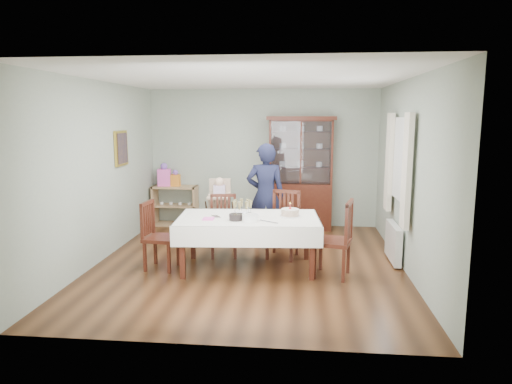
# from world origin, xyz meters

# --- Properties ---
(floor) EXTENTS (5.00, 5.00, 0.00)m
(floor) POSITION_xyz_m (0.00, 0.00, 0.00)
(floor) COLOR #593319
(floor) RESTS_ON ground
(room_shell) EXTENTS (5.00, 5.00, 5.00)m
(room_shell) POSITION_xyz_m (0.00, 0.53, 1.70)
(room_shell) COLOR #9EAA99
(room_shell) RESTS_ON floor
(dining_table) EXTENTS (2.08, 1.29, 0.76)m
(dining_table) POSITION_xyz_m (0.02, -0.23, 0.38)
(dining_table) COLOR #441F11
(dining_table) RESTS_ON floor
(china_cabinet) EXTENTS (1.30, 0.48, 2.18)m
(china_cabinet) POSITION_xyz_m (0.75, 2.26, 1.12)
(china_cabinet) COLOR #441F11
(china_cabinet) RESTS_ON floor
(sideboard) EXTENTS (0.90, 0.38, 0.80)m
(sideboard) POSITION_xyz_m (-1.75, 2.28, 0.40)
(sideboard) COLOR tan
(sideboard) RESTS_ON floor
(picture_frame) EXTENTS (0.04, 0.48, 0.58)m
(picture_frame) POSITION_xyz_m (-2.22, 0.80, 1.65)
(picture_frame) COLOR gold
(picture_frame) RESTS_ON room_shell
(window) EXTENTS (0.04, 1.02, 1.22)m
(window) POSITION_xyz_m (2.22, 0.30, 1.55)
(window) COLOR white
(window) RESTS_ON room_shell
(curtain_left) EXTENTS (0.07, 0.30, 1.55)m
(curtain_left) POSITION_xyz_m (2.16, -0.32, 1.45)
(curtain_left) COLOR silver
(curtain_left) RESTS_ON room_shell
(curtain_right) EXTENTS (0.07, 0.30, 1.55)m
(curtain_right) POSITION_xyz_m (2.16, 0.92, 1.45)
(curtain_right) COLOR silver
(curtain_right) RESTS_ON room_shell
(radiator) EXTENTS (0.10, 0.80, 0.55)m
(radiator) POSITION_xyz_m (2.16, 0.30, 0.30)
(radiator) COLOR white
(radiator) RESTS_ON floor
(chair_far_left) EXTENTS (0.50, 0.50, 0.95)m
(chair_far_left) POSITION_xyz_m (-0.44, 0.36, 0.28)
(chair_far_left) COLOR #441F11
(chair_far_left) RESTS_ON floor
(chair_far_right) EXTENTS (0.55, 0.55, 1.03)m
(chair_far_right) POSITION_xyz_m (0.49, 0.36, 0.31)
(chair_far_right) COLOR #441F11
(chair_far_right) RESTS_ON floor
(chair_end_left) EXTENTS (0.48, 0.48, 0.98)m
(chair_end_left) POSITION_xyz_m (-1.24, -0.35, 0.29)
(chair_end_left) COLOR #441F11
(chair_end_left) RESTS_ON floor
(chair_end_right) EXTENTS (0.58, 0.58, 1.06)m
(chair_end_right) POSITION_xyz_m (1.22, -0.43, 0.32)
(chair_end_right) COLOR #441F11
(chair_end_right) RESTS_ON floor
(woman) EXTENTS (0.66, 0.46, 1.74)m
(woman) POSITION_xyz_m (0.18, 0.91, 0.87)
(woman) COLOR black
(woman) RESTS_ON floor
(high_chair) EXTENTS (0.55, 0.55, 1.13)m
(high_chair) POSITION_xyz_m (-0.64, 1.17, 0.44)
(high_chair) COLOR black
(high_chair) RESTS_ON floor
(champagne_tray) EXTENTS (0.39, 0.39, 0.24)m
(champagne_tray) POSITION_xyz_m (-0.07, -0.19, 0.83)
(champagne_tray) COLOR silver
(champagne_tray) RESTS_ON dining_table
(birthday_cake) EXTENTS (0.29, 0.29, 0.20)m
(birthday_cake) POSITION_xyz_m (0.61, -0.14, 0.81)
(birthday_cake) COLOR white
(birthday_cake) RESTS_ON dining_table
(plate_stack_dark) EXTENTS (0.19, 0.19, 0.09)m
(plate_stack_dark) POSITION_xyz_m (-0.13, -0.44, 0.80)
(plate_stack_dark) COLOR black
(plate_stack_dark) RESTS_ON dining_table
(plate_stack_white) EXTENTS (0.24, 0.24, 0.10)m
(plate_stack_white) POSITION_xyz_m (0.08, -0.50, 0.81)
(plate_stack_white) COLOR white
(plate_stack_white) RESTS_ON dining_table
(napkin_stack) EXTENTS (0.15, 0.15, 0.02)m
(napkin_stack) POSITION_xyz_m (-0.51, -0.44, 0.77)
(napkin_stack) COLOR #FF5DC9
(napkin_stack) RESTS_ON dining_table
(cutlery) EXTENTS (0.18, 0.20, 0.01)m
(cutlery) POSITION_xyz_m (-0.48, -0.26, 0.77)
(cutlery) COLOR silver
(cutlery) RESTS_ON dining_table
(cake_knife) EXTENTS (0.27, 0.19, 0.01)m
(cake_knife) POSITION_xyz_m (0.34, -0.52, 0.77)
(cake_knife) COLOR silver
(cake_knife) RESTS_ON dining_table
(gift_bag_pink) EXTENTS (0.27, 0.19, 0.46)m
(gift_bag_pink) POSITION_xyz_m (-1.95, 2.26, 1.00)
(gift_bag_pink) COLOR #FF5DC9
(gift_bag_pink) RESTS_ON sideboard
(gift_bag_orange) EXTENTS (0.18, 0.13, 0.33)m
(gift_bag_orange) POSITION_xyz_m (-1.72, 2.26, 0.95)
(gift_bag_orange) COLOR orange
(gift_bag_orange) RESTS_ON sideboard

